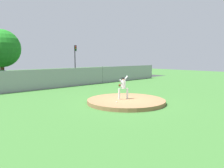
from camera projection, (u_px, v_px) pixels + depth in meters
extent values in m
plane|color=#386B2D|center=(76.00, 93.00, 19.42)|extent=(80.00, 80.00, 0.00)
cube|color=#2B2B2D|center=(34.00, 84.00, 25.54)|extent=(44.00, 7.00, 0.01)
cylinder|color=olive|center=(126.00, 101.00, 15.08)|extent=(5.32, 5.32, 0.25)
cylinder|color=silver|center=(119.00, 94.00, 15.07)|extent=(0.13, 0.13, 0.74)
cylinder|color=silver|center=(127.00, 94.00, 15.24)|extent=(0.13, 0.13, 0.74)
cylinder|color=silver|center=(123.00, 85.00, 15.08)|extent=(0.32, 0.32, 0.54)
cylinder|color=silver|center=(125.00, 79.00, 15.15)|extent=(0.41, 0.27, 0.45)
cylinder|color=silver|center=(121.00, 83.00, 14.94)|extent=(0.29, 0.21, 0.46)
ellipsoid|color=#4C2D14|center=(120.00, 85.00, 14.91)|extent=(0.20, 0.12, 0.18)
sphere|color=tan|center=(123.00, 79.00, 15.03)|extent=(0.20, 0.20, 0.20)
cylinder|color=black|center=(123.00, 78.00, 15.02)|extent=(0.21, 0.21, 0.09)
sphere|color=white|center=(117.00, 102.00, 14.00)|extent=(0.07, 0.07, 0.07)
cube|color=gray|center=(53.00, 79.00, 22.18)|extent=(32.91, 0.03, 1.96)
cylinder|color=slate|center=(103.00, 75.00, 26.67)|extent=(0.07, 0.07, 2.06)
cylinder|color=slate|center=(152.00, 71.00, 33.42)|extent=(0.07, 0.07, 2.06)
cylinder|color=black|center=(1.00, 86.00, 21.55)|extent=(1.84, 0.66, 0.64)
cube|color=#B7BABF|center=(92.00, 75.00, 31.56)|extent=(1.92, 4.12, 0.66)
cube|color=black|center=(92.00, 70.00, 31.48)|extent=(1.69, 2.30, 0.59)
cylinder|color=black|center=(87.00, 76.00, 32.45)|extent=(1.81, 0.73, 0.64)
cylinder|color=black|center=(98.00, 78.00, 30.74)|extent=(1.81, 0.73, 0.64)
cube|color=tan|center=(40.00, 78.00, 26.28)|extent=(1.99, 4.22, 0.69)
cube|color=black|center=(40.00, 73.00, 26.21)|extent=(1.76, 2.36, 0.56)
cylinder|color=black|center=(35.00, 80.00, 27.21)|extent=(1.88, 0.73, 0.64)
cylinder|color=black|center=(46.00, 82.00, 25.45)|extent=(1.88, 0.73, 0.64)
cylinder|color=black|center=(75.00, 61.00, 34.56)|extent=(0.14, 0.14, 4.99)
cube|color=black|center=(75.00, 48.00, 34.18)|extent=(0.28, 0.24, 0.90)
sphere|color=red|center=(76.00, 46.00, 34.07)|extent=(0.18, 0.18, 0.18)
sphere|color=orange|center=(76.00, 48.00, 34.10)|extent=(0.18, 0.18, 0.18)
sphere|color=green|center=(76.00, 50.00, 34.13)|extent=(0.18, 0.18, 0.18)
cylinder|color=#4C331E|center=(2.00, 71.00, 30.13)|extent=(0.53, 0.53, 2.54)
sphere|color=#1E7D1F|center=(1.00, 48.00, 29.76)|extent=(5.13, 5.13, 5.13)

